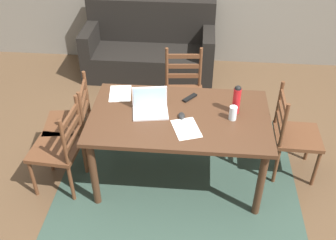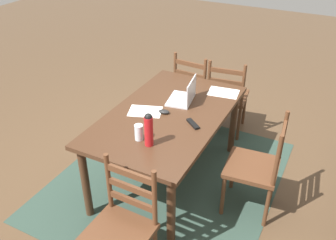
% 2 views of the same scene
% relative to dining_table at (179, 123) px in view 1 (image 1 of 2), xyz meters
% --- Properties ---
extents(ground_plane, '(14.00, 14.00, 0.00)m').
position_rel_dining_table_xyz_m(ground_plane, '(0.00, 0.00, -0.68)').
color(ground_plane, brown).
extents(area_rug, '(2.37, 2.06, 0.01)m').
position_rel_dining_table_xyz_m(area_rug, '(0.00, 0.00, -0.68)').
color(area_rug, '#2D4238').
rests_on(area_rug, ground).
extents(dining_table, '(1.65, 0.98, 0.78)m').
position_rel_dining_table_xyz_m(dining_table, '(0.00, 0.00, 0.00)').
color(dining_table, '#422819').
rests_on(dining_table, ground).
extents(chair_left_near, '(0.47, 0.47, 0.95)m').
position_rel_dining_table_xyz_m(chair_left_near, '(-1.12, -0.20, -0.22)').
color(chair_left_near, '#56331E').
rests_on(chair_left_near, ground).
extents(chair_far_head, '(0.48, 0.48, 0.95)m').
position_rel_dining_table_xyz_m(chair_far_head, '(-0.00, 0.86, -0.22)').
color(chair_far_head, '#56331E').
rests_on(chair_far_head, ground).
extents(chair_left_far, '(0.49, 0.49, 0.95)m').
position_rel_dining_table_xyz_m(chair_left_far, '(-1.12, 0.20, -0.22)').
color(chair_left_far, '#56331E').
rests_on(chair_left_far, ground).
extents(chair_right_far, '(0.45, 0.45, 0.95)m').
position_rel_dining_table_xyz_m(chair_right_far, '(1.12, 0.20, -0.22)').
color(chair_right_far, '#56331E').
rests_on(chair_right_far, ground).
extents(couch, '(1.80, 0.80, 1.00)m').
position_rel_dining_table_xyz_m(couch, '(-0.55, 2.14, -0.33)').
color(couch, black).
rests_on(couch, ground).
extents(laptop, '(0.35, 0.27, 0.23)m').
position_rel_dining_table_xyz_m(laptop, '(-0.28, 0.04, 0.15)').
color(laptop, silver).
rests_on(laptop, dining_table).
extents(water_bottle, '(0.07, 0.07, 0.29)m').
position_rel_dining_table_xyz_m(water_bottle, '(0.51, 0.09, 0.24)').
color(water_bottle, red).
rests_on(water_bottle, dining_table).
extents(drinking_glass, '(0.07, 0.07, 0.13)m').
position_rel_dining_table_xyz_m(drinking_glass, '(0.48, -0.02, 0.16)').
color(drinking_glass, silver).
rests_on(drinking_glass, dining_table).
extents(computer_mouse, '(0.07, 0.11, 0.03)m').
position_rel_dining_table_xyz_m(computer_mouse, '(0.02, -0.03, 0.11)').
color(computer_mouse, black).
rests_on(computer_mouse, dining_table).
extents(tv_remote, '(0.14, 0.16, 0.02)m').
position_rel_dining_table_xyz_m(tv_remote, '(0.08, 0.28, 0.10)').
color(tv_remote, black).
rests_on(tv_remote, dining_table).
extents(paper_stack_left, '(0.25, 0.32, 0.00)m').
position_rel_dining_table_xyz_m(paper_stack_left, '(-0.61, 0.31, 0.09)').
color(paper_stack_left, white).
rests_on(paper_stack_left, dining_table).
extents(paper_stack_right, '(0.30, 0.35, 0.00)m').
position_rel_dining_table_xyz_m(paper_stack_right, '(0.07, -0.20, 0.09)').
color(paper_stack_right, white).
rests_on(paper_stack_right, dining_table).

